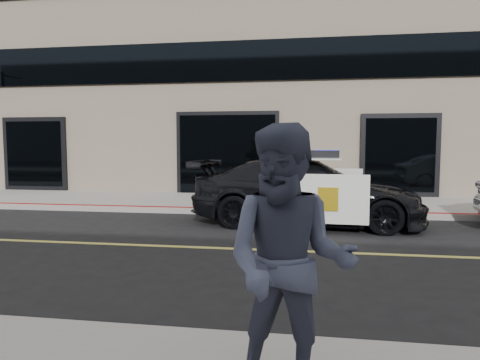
# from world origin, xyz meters

# --- Properties ---
(ground) EXTENTS (120.00, 120.00, 0.00)m
(ground) POSITION_xyz_m (0.00, 0.00, 0.00)
(ground) COLOR black
(ground) RESTS_ON ground
(sidewalk_n) EXTENTS (60.00, 3.50, 0.15)m
(sidewalk_n) POSITION_xyz_m (0.00, 5.25, 0.07)
(sidewalk_n) COLOR gray
(sidewalk_n) RESTS_ON ground
(building_n) EXTENTS (60.00, 7.00, 12.00)m
(building_n) POSITION_xyz_m (0.00, 10.50, 6.00)
(building_n) COLOR #756856
(building_n) RESTS_ON ground
(police_car) EXTENTS (2.67, 5.32, 1.66)m
(police_car) POSITION_xyz_m (1.62, 2.51, 0.74)
(police_car) COLOR black
(police_car) RESTS_ON ground
(fire_hydrant) EXTENTS (0.35, 0.49, 0.78)m
(fire_hydrant) POSITION_xyz_m (-1.28, 4.57, 0.52)
(fire_hydrant) COLOR beige
(fire_hydrant) RESTS_ON sidewalk_n
(pedestrian_b) EXTENTS (1.04, 0.91, 1.77)m
(pedestrian_b) POSITION_xyz_m (1.51, -4.45, 1.03)
(pedestrian_b) COLOR #393D53
(pedestrian_b) RESTS_ON sidewalk_s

